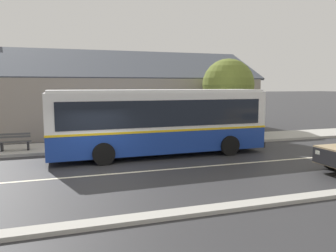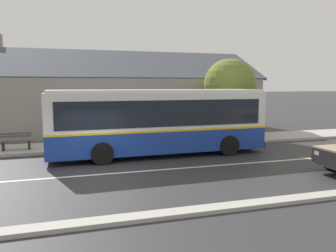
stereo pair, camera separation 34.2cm
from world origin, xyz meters
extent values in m
plane|color=#2D2D30|center=(0.00, 0.00, 0.00)|extent=(300.00, 300.00, 0.00)
cube|color=#ADAAA3|center=(0.00, 6.00, 0.07)|extent=(60.00, 3.00, 0.15)
cube|color=#ADAAA3|center=(0.00, -4.75, 0.06)|extent=(60.00, 0.50, 0.12)
cube|color=beige|center=(0.00, 0.00, 0.00)|extent=(60.00, 0.16, 0.01)
cube|color=gray|center=(0.69, 13.60, 1.98)|extent=(24.36, 9.86, 3.95)
cube|color=#424751|center=(0.69, 11.14, 5.06)|extent=(24.96, 5.00, 2.35)
cube|color=#424751|center=(0.69, 16.07, 5.06)|extent=(24.96, 5.00, 2.35)
cube|color=black|center=(0.69, 8.64, 2.17)|extent=(1.10, 0.06, 1.30)
cube|color=black|center=(9.22, 8.64, 2.17)|extent=(1.10, 0.06, 1.30)
cube|color=#4C3323|center=(4.35, 8.64, 1.05)|extent=(1.00, 0.06, 2.10)
cube|color=navy|center=(3.23, 2.90, 0.81)|extent=(10.76, 2.71, 1.06)
cube|color=gold|center=(3.23, 2.90, 1.39)|extent=(10.78, 2.73, 0.10)
cube|color=white|center=(3.23, 2.90, 2.30)|extent=(10.76, 2.71, 1.73)
cube|color=white|center=(3.23, 2.90, 3.23)|extent=(10.54, 2.58, 0.12)
cube|color=black|center=(3.21, 4.16, 2.20)|extent=(9.86, 0.22, 1.23)
cube|color=black|center=(3.25, 1.64, 2.20)|extent=(9.86, 0.22, 1.23)
cube|color=black|center=(8.61, 3.00, 2.20)|extent=(0.08, 2.20, 1.23)
cube|color=black|center=(8.61, 3.00, 3.03)|extent=(0.07, 1.75, 0.24)
cube|color=black|center=(8.63, 3.00, 0.40)|extent=(0.13, 2.50, 0.28)
cube|color=#192D99|center=(1.87, 4.14, 0.81)|extent=(3.00, 0.09, 0.74)
cube|color=black|center=(7.38, 4.25, 1.55)|extent=(0.90, 0.05, 2.54)
cylinder|color=black|center=(6.53, 4.21, 0.50)|extent=(1.01, 0.30, 1.00)
cylinder|color=black|center=(6.57, 1.71, 0.50)|extent=(1.01, 0.30, 1.00)
cylinder|color=black|center=(0.26, 4.09, 0.50)|extent=(1.01, 0.30, 1.00)
cylinder|color=black|center=(0.31, 1.59, 0.50)|extent=(1.01, 0.30, 1.00)
cube|color=#232326|center=(8.30, -3.04, 0.73)|extent=(0.10, 1.81, 0.59)
cube|color=silver|center=(8.28, -2.40, 0.85)|extent=(0.06, 0.24, 0.16)
cylinder|color=black|center=(9.35, -2.04, 0.38)|extent=(0.76, 0.27, 0.76)
cube|color=#4C4C4C|center=(-3.74, 5.71, 0.60)|extent=(1.56, 0.10, 0.04)
cube|color=#4C4C4C|center=(-3.74, 5.57, 0.60)|extent=(1.56, 0.10, 0.04)
cube|color=#4C4C4C|center=(-3.74, 5.42, 0.60)|extent=(1.56, 0.10, 0.04)
cube|color=#4C4C4C|center=(-3.74, 5.30, 0.90)|extent=(1.56, 0.04, 0.10)
cube|color=#4C4C4C|center=(-3.74, 5.30, 1.04)|extent=(1.56, 0.04, 0.10)
cube|color=black|center=(-3.12, 5.57, 0.38)|extent=(0.08, 0.43, 0.45)
cube|color=black|center=(-4.37, 5.57, 0.38)|extent=(0.08, 0.43, 0.45)
cylinder|color=#4C3828|center=(9.12, 6.76, 1.22)|extent=(0.32, 0.32, 2.44)
sphere|color=olive|center=(9.12, 6.76, 3.54)|extent=(3.40, 3.40, 3.40)
sphere|color=olive|center=(8.81, 6.33, 3.03)|extent=(2.39, 2.39, 2.39)
cylinder|color=gray|center=(10.09, 5.00, 1.35)|extent=(0.07, 0.07, 2.40)
cube|color=#1959A5|center=(10.09, 4.98, 2.30)|extent=(0.36, 0.03, 0.48)
camera|label=1|loc=(-1.32, -12.72, 3.50)|focal=35.00mm
camera|label=2|loc=(-1.00, -12.82, 3.50)|focal=35.00mm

